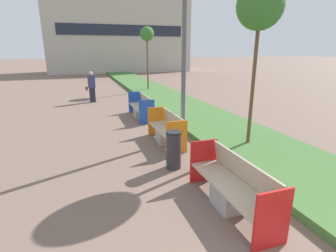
{
  "coord_description": "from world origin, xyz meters",
  "views": [
    {
      "loc": [
        -1.54,
        -0.09,
        2.81
      ],
      "look_at": [
        0.9,
        7.01,
        0.6
      ],
      "focal_mm": 28.0,
      "sensor_mm": 36.0,
      "label": 1
    }
  ],
  "objects": [
    {
      "name": "bench_blue_frame",
      "position": [
        0.94,
        10.6,
        0.37
      ],
      "size": [
        0.65,
        2.17,
        0.94
      ],
      "color": "#9E9B96",
      "rests_on": "ground"
    },
    {
      "name": "pedestrian_walking",
      "position": [
        -0.83,
        14.77,
        0.84
      ],
      "size": [
        0.53,
        0.24,
        1.67
      ],
      "color": "#232633",
      "rests_on": "ground"
    },
    {
      "name": "building_backdrop",
      "position": [
        4.0,
        35.12,
        4.5
      ],
      "size": [
        17.28,
        5.84,
        8.99
      ],
      "color": "#B2AD9E",
      "rests_on": "ground"
    },
    {
      "name": "bench_red_frame",
      "position": [
        0.94,
        3.54,
        0.37
      ],
      "size": [
        0.65,
        2.23,
        0.94
      ],
      "color": "#9E9B96",
      "rests_on": "ground"
    },
    {
      "name": "bench_orange_frame",
      "position": [
        0.94,
        7.22,
        0.36
      ],
      "size": [
        0.65,
        1.92,
        0.94
      ],
      "color": "#9E9B96",
      "rests_on": "ground"
    },
    {
      "name": "sapling_tree_near",
      "position": [
        3.04,
        6.01,
        3.82
      ],
      "size": [
        1.21,
        1.21,
        4.47
      ],
      "color": "brown",
      "rests_on": "ground"
    },
    {
      "name": "planter_grass_strip",
      "position": [
        3.2,
        12.0,
        0.09
      ],
      "size": [
        2.8,
        120.0,
        0.18
      ],
      "color": "#426B33",
      "rests_on": "ground"
    },
    {
      "name": "street_lamp_post",
      "position": [
        1.55,
        7.43,
        4.06
      ],
      "size": [
        0.24,
        0.44,
        7.36
      ],
      "color": "#56595B",
      "rests_on": "ground"
    },
    {
      "name": "sapling_tree_far",
      "position": [
        3.04,
        17.45,
        3.69
      ],
      "size": [
        0.92,
        0.92,
        4.24
      ],
      "color": "brown",
      "rests_on": "ground"
    },
    {
      "name": "litter_bin",
      "position": [
        0.51,
        5.46,
        0.47
      ],
      "size": [
        0.38,
        0.38,
        0.93
      ],
      "color": "#2D2D30",
      "rests_on": "ground"
    }
  ]
}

